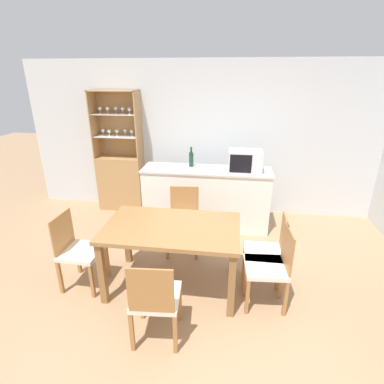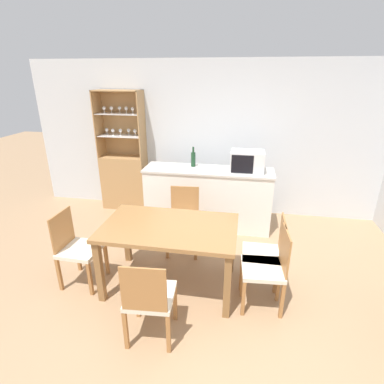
{
  "view_description": "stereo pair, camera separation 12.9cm",
  "coord_description": "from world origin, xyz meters",
  "views": [
    {
      "loc": [
        0.21,
        -2.43,
        2.32
      ],
      "look_at": [
        -0.31,
        1.17,
        0.88
      ],
      "focal_mm": 28.0,
      "sensor_mm": 36.0,
      "label": 1
    },
    {
      "loc": [
        0.34,
        -2.41,
        2.32
      ],
      "look_at": [
        -0.31,
        1.17,
        0.88
      ],
      "focal_mm": 28.0,
      "sensor_mm": 36.0,
      "label": 2
    }
  ],
  "objects": [
    {
      "name": "dining_table",
      "position": [
        -0.42,
        0.39,
        0.68
      ],
      "size": [
        1.47,
        0.89,
        0.78
      ],
      "color": "olive",
      "rests_on": "ground_plane"
    },
    {
      "name": "dining_chair_side_left_near",
      "position": [
        -1.48,
        0.26,
        0.46
      ],
      "size": [
        0.44,
        0.44,
        0.89
      ],
      "rotation": [
        0.0,
        0.0,
        -1.61
      ],
      "color": "beige",
      "rests_on": "ground_plane"
    },
    {
      "name": "wine_bottle",
      "position": [
        -0.45,
        2.06,
        1.08
      ],
      "size": [
        0.07,
        0.07,
        0.31
      ],
      "color": "#193D23",
      "rests_on": "kitchen_counter"
    },
    {
      "name": "ground_plane",
      "position": [
        0.0,
        0.0,
        0.0
      ],
      "size": [
        18.0,
        18.0,
        0.0
      ],
      "primitive_type": "plane",
      "color": "#A37F5B"
    },
    {
      "name": "dining_chair_side_right_far",
      "position": [
        0.64,
        0.53,
        0.46
      ],
      "size": [
        0.42,
        0.42,
        0.89
      ],
      "rotation": [
        0.0,
        0.0,
        1.58
      ],
      "color": "beige",
      "rests_on": "ground_plane"
    },
    {
      "name": "microwave",
      "position": [
        0.38,
        1.95,
        1.11
      ],
      "size": [
        0.49,
        0.36,
        0.31
      ],
      "color": "silver",
      "rests_on": "kitchen_counter"
    },
    {
      "name": "kitchen_counter",
      "position": [
        -0.19,
        1.95,
        0.48
      ],
      "size": [
        1.98,
        0.54,
        0.96
      ],
      "color": "white",
      "rests_on": "ground_plane"
    },
    {
      "name": "dining_chair_head_far",
      "position": [
        -0.42,
        1.17,
        0.46
      ],
      "size": [
        0.45,
        0.45,
        0.89
      ],
      "rotation": [
        0.0,
        0.0,
        3.22
      ],
      "color": "beige",
      "rests_on": "ground_plane"
    },
    {
      "name": "display_cabinet",
      "position": [
        -1.77,
        2.43,
        0.63
      ],
      "size": [
        0.79,
        0.35,
        2.07
      ],
      "color": "tan",
      "rests_on": "ground_plane"
    },
    {
      "name": "wall_back",
      "position": [
        0.0,
        2.63,
        1.27
      ],
      "size": [
        6.8,
        0.06,
        2.55
      ],
      "color": "silver",
      "rests_on": "ground_plane"
    },
    {
      "name": "dining_chair_side_right_near",
      "position": [
        0.64,
        0.26,
        0.46
      ],
      "size": [
        0.45,
        0.45,
        0.89
      ],
      "rotation": [
        0.0,
        0.0,
        1.65
      ],
      "color": "beige",
      "rests_on": "ground_plane"
    },
    {
      "name": "dining_chair_head_near",
      "position": [
        -0.42,
        -0.38,
        0.46
      ],
      "size": [
        0.45,
        0.45,
        0.89
      ],
      "rotation": [
        0.0,
        0.0,
        0.08
      ],
      "color": "beige",
      "rests_on": "ground_plane"
    }
  ]
}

